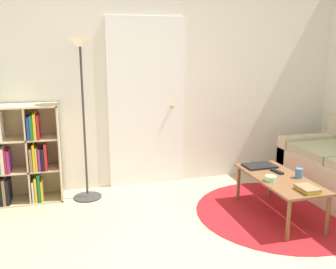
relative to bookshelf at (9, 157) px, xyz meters
name	(u,v)px	position (x,y,z in m)	size (l,w,h in m)	color
wall_back	(159,78)	(1.70, 0.21, 0.78)	(7.59, 0.11, 2.60)	silver
rug	(279,212)	(2.65, -1.01, -0.50)	(1.69, 1.69, 0.01)	#B2191E
bookshelf	(9,157)	(0.00, 0.00, 0.00)	(0.98, 0.34, 1.05)	beige
floor_lamp	(81,75)	(0.79, -0.10, 0.85)	(0.31, 0.31, 1.74)	#333333
coffee_table	(279,181)	(2.58, -1.08, -0.15)	(0.47, 1.04, 0.40)	brown
laptop	(260,166)	(2.56, -0.72, -0.09)	(0.33, 0.23, 0.02)	black
bowl	(271,178)	(2.44, -1.15, -0.08)	(0.11, 0.11, 0.05)	#9ED193
book_stack_on_table	(308,189)	(2.61, -1.47, -0.08)	(0.16, 0.21, 0.04)	gold
cup	(299,173)	(2.75, -1.14, -0.06)	(0.07, 0.07, 0.09)	teal
remote	(277,171)	(2.63, -0.94, -0.09)	(0.07, 0.17, 0.02)	black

